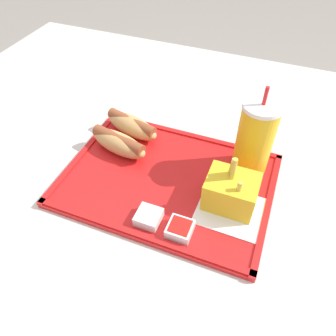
# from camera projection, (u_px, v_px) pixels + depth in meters

# --- Properties ---
(ground_plane) EXTENTS (8.00, 8.00, 0.00)m
(ground_plane) POSITION_uv_depth(u_px,v_px,m) (164.00, 311.00, 1.18)
(ground_plane) COLOR gray
(dining_table) EXTENTS (1.40, 1.18, 0.70)m
(dining_table) POSITION_uv_depth(u_px,v_px,m) (163.00, 264.00, 0.93)
(dining_table) COLOR beige
(dining_table) RESTS_ON ground_plane
(food_tray) EXTENTS (0.41, 0.30, 0.01)m
(food_tray) POSITION_uv_depth(u_px,v_px,m) (168.00, 180.00, 0.67)
(food_tray) COLOR red
(food_tray) RESTS_ON dining_table
(paper_napkin) EXTENTS (0.13, 0.11, 0.00)m
(paper_napkin) POSITION_uv_depth(u_px,v_px,m) (231.00, 211.00, 0.61)
(paper_napkin) COLOR white
(paper_napkin) RESTS_ON food_tray
(soda_cup) EXTENTS (0.07, 0.07, 0.19)m
(soda_cup) POSITION_uv_depth(u_px,v_px,m) (255.00, 138.00, 0.63)
(soda_cup) COLOR gold
(soda_cup) RESTS_ON food_tray
(hot_dog_far) EXTENTS (0.15, 0.08, 0.04)m
(hot_dog_far) POSITION_uv_depth(u_px,v_px,m) (132.00, 125.00, 0.75)
(hot_dog_far) COLOR tan
(hot_dog_far) RESTS_ON food_tray
(hot_dog_near) EXTENTS (0.14, 0.08, 0.04)m
(hot_dog_near) POSITION_uv_depth(u_px,v_px,m) (119.00, 143.00, 0.70)
(hot_dog_near) COLOR tan
(hot_dog_near) RESTS_ON food_tray
(fries_carton) EXTENTS (0.09, 0.07, 0.11)m
(fries_carton) POSITION_uv_depth(u_px,v_px,m) (231.00, 191.00, 0.60)
(fries_carton) COLOR gold
(fries_carton) RESTS_ON food_tray
(sauce_cup_mayo) EXTENTS (0.04, 0.04, 0.02)m
(sauce_cup_mayo) POSITION_uv_depth(u_px,v_px,m) (149.00, 217.00, 0.59)
(sauce_cup_mayo) COLOR silver
(sauce_cup_mayo) RESTS_ON food_tray
(sauce_cup_ketchup) EXTENTS (0.04, 0.04, 0.02)m
(sauce_cup_ketchup) POSITION_uv_depth(u_px,v_px,m) (180.00, 229.00, 0.57)
(sauce_cup_ketchup) COLOR silver
(sauce_cup_ketchup) RESTS_ON food_tray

